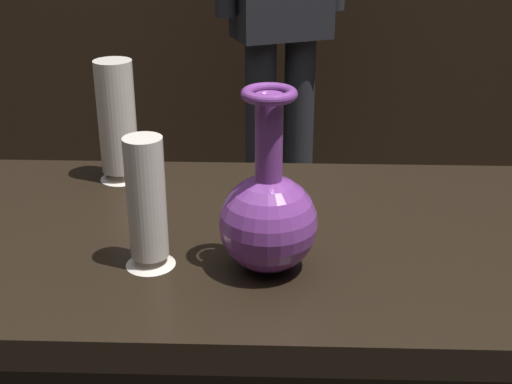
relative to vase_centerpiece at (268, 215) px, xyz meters
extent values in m
cube|color=black|center=(-0.04, 0.12, -0.11)|extent=(1.20, 0.64, 0.05)
cube|color=black|center=(-0.04, 2.32, -0.41)|extent=(2.60, 0.40, 0.95)
sphere|color=#7A388E|center=(0.00, 0.00, -0.01)|extent=(0.15, 0.15, 0.15)
cylinder|color=#7A388E|center=(0.00, 0.00, 0.12)|extent=(0.04, 0.04, 0.14)
torus|color=#7A388E|center=(0.00, 0.00, 0.19)|extent=(0.08, 0.08, 0.02)
cone|color=silver|center=(-0.30, 0.34, -0.08)|extent=(0.08, 0.08, 0.02)
cylinder|color=silver|center=(-0.30, 0.34, 0.04)|extent=(0.07, 0.07, 0.22)
cone|color=silver|center=(-0.18, 0.00, -0.08)|extent=(0.08, 0.08, 0.02)
cylinder|color=silver|center=(-0.18, 0.00, 0.02)|extent=(0.06, 0.06, 0.19)
cylinder|color=#232328|center=(0.09, 1.53, -0.46)|extent=(0.11, 0.11, 0.85)
cylinder|color=#232328|center=(-0.05, 1.47, -0.46)|extent=(0.11, 0.11, 0.85)
camera|label=1|loc=(0.01, -0.95, 0.46)|focal=49.74mm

